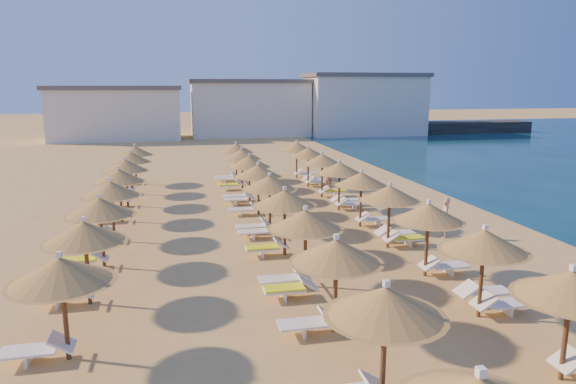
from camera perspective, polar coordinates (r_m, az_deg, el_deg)
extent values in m
plane|color=tan|center=(22.36, 3.56, -5.25)|extent=(220.00, 220.00, 0.00)
cube|color=black|center=(74.49, 15.15, 6.91)|extent=(30.06, 4.49, 1.50)
cube|color=white|center=(66.70, -18.46, 8.13)|extent=(15.00, 8.00, 6.00)
cube|color=#59514C|center=(66.61, -18.65, 10.92)|extent=(15.60, 8.48, 0.50)
cube|color=white|center=(68.83, -4.32, 9.12)|extent=(15.00, 8.00, 6.80)
cube|color=#59514C|center=(68.76, -4.36, 12.16)|extent=(15.60, 8.48, 0.50)
cube|color=white|center=(70.43, 8.42, 9.42)|extent=(15.00, 8.00, 7.60)
cube|color=#59514C|center=(70.39, 8.52, 12.71)|extent=(15.60, 8.48, 0.50)
cylinder|color=brown|center=(13.37, 28.47, -13.68)|extent=(0.12, 0.12, 2.23)
cone|color=#965E2B|center=(12.93, 28.98, -8.95)|extent=(2.35, 2.35, 0.62)
cone|color=#965E2B|center=(13.02, 28.87, -9.98)|extent=(2.53, 2.53, 0.12)
cube|color=white|center=(12.81, 29.15, -7.35)|extent=(0.12, 0.12, 0.14)
cylinder|color=brown|center=(15.77, 20.66, -9.14)|extent=(0.12, 0.12, 2.23)
cone|color=#965E2B|center=(15.41, 20.98, -5.04)|extent=(2.35, 2.35, 0.62)
cone|color=#965E2B|center=(15.48, 20.91, -5.93)|extent=(2.53, 2.53, 0.12)
cube|color=white|center=(15.30, 21.08, -3.68)|extent=(0.12, 0.12, 0.14)
cylinder|color=brown|center=(18.45, 15.15, -5.75)|extent=(0.12, 0.12, 2.23)
cone|color=#965E2B|center=(18.14, 15.35, -2.20)|extent=(2.35, 2.35, 0.62)
cone|color=#965E2B|center=(18.20, 15.30, -2.97)|extent=(2.53, 2.53, 0.12)
cube|color=white|center=(18.06, 15.41, -1.03)|extent=(0.12, 0.12, 0.14)
cylinder|color=brown|center=(21.31, 11.12, -3.20)|extent=(0.12, 0.12, 2.23)
cone|color=#965E2B|center=(21.04, 11.24, -0.11)|extent=(2.35, 2.35, 0.62)
cone|color=#965E2B|center=(21.09, 11.21, -0.78)|extent=(2.53, 2.53, 0.12)
cube|color=white|center=(20.96, 11.28, 0.91)|extent=(0.12, 0.12, 0.14)
cylinder|color=brown|center=(24.27, 8.07, -1.26)|extent=(0.12, 0.12, 2.23)
cone|color=#965E2B|center=(24.04, 8.15, 1.47)|extent=(2.35, 2.35, 0.62)
cone|color=#965E2B|center=(24.08, 8.13, 0.88)|extent=(2.53, 2.53, 0.12)
cube|color=white|center=(23.97, 8.17, 2.36)|extent=(0.12, 0.12, 0.14)
cylinder|color=brown|center=(27.31, 5.69, 0.26)|extent=(0.12, 0.12, 2.23)
cone|color=#965E2B|center=(27.10, 5.74, 2.69)|extent=(2.35, 2.35, 0.62)
cone|color=#965E2B|center=(27.14, 5.73, 2.17)|extent=(2.53, 2.53, 0.12)
cube|color=white|center=(27.05, 5.76, 3.49)|extent=(0.12, 0.12, 0.14)
cylinder|color=brown|center=(30.41, 3.80, 1.47)|extent=(0.12, 0.12, 2.23)
cone|color=#965E2B|center=(30.22, 3.83, 3.66)|extent=(2.35, 2.35, 0.62)
cone|color=#965E2B|center=(30.26, 3.82, 3.19)|extent=(2.53, 2.53, 0.12)
cube|color=white|center=(30.17, 3.84, 4.38)|extent=(0.12, 0.12, 0.14)
cylinder|color=brown|center=(33.54, 2.25, 2.45)|extent=(0.12, 0.12, 2.23)
cone|color=#965E2B|center=(33.37, 2.27, 4.44)|extent=(2.35, 2.35, 0.62)
cone|color=#965E2B|center=(33.40, 2.26, 4.02)|extent=(2.53, 2.53, 0.12)
cube|color=white|center=(33.32, 2.27, 5.09)|extent=(0.12, 0.12, 0.14)
cylinder|color=brown|center=(36.70, 0.97, 3.27)|extent=(0.12, 0.12, 2.23)
cone|color=#965E2B|center=(36.54, 0.98, 5.09)|extent=(2.35, 2.35, 0.62)
cone|color=#965E2B|center=(36.57, 0.97, 4.70)|extent=(2.53, 2.53, 0.12)
cube|color=white|center=(36.50, 0.98, 5.68)|extent=(0.12, 0.12, 0.14)
cube|color=white|center=(7.93, 20.65, -18.23)|extent=(0.12, 0.12, 0.14)
cylinder|color=brown|center=(11.21, 10.56, -17.37)|extent=(0.12, 0.12, 2.23)
cone|color=#965E2B|center=(10.69, 10.80, -11.86)|extent=(2.35, 2.35, 0.62)
cone|color=#965E2B|center=(10.80, 10.75, -13.08)|extent=(2.53, 2.53, 0.12)
cube|color=white|center=(10.55, 10.88, -9.96)|extent=(0.12, 0.12, 0.14)
cylinder|color=brown|center=(13.99, 5.28, -11.09)|extent=(0.12, 0.12, 2.23)
cone|color=#965E2B|center=(13.58, 5.38, -6.52)|extent=(2.35, 2.35, 0.62)
cone|color=#965E2B|center=(13.66, 5.36, -7.51)|extent=(2.53, 2.53, 0.12)
cube|color=white|center=(13.47, 5.41, -4.98)|extent=(0.12, 0.12, 0.14)
cylinder|color=brown|center=(16.96, 1.93, -6.89)|extent=(0.12, 0.12, 2.23)
cone|color=#965E2B|center=(16.62, 1.96, -3.05)|extent=(2.35, 2.35, 0.62)
cone|color=#965E2B|center=(16.68, 1.96, -3.88)|extent=(2.53, 2.53, 0.12)
cube|color=white|center=(16.53, 1.97, -1.77)|extent=(0.12, 0.12, 0.14)
cylinder|color=brown|center=(20.03, -0.37, -3.94)|extent=(0.12, 0.12, 2.23)
cone|color=#965E2B|center=(19.74, -0.37, -0.66)|extent=(2.35, 2.35, 0.62)
cone|color=#965E2B|center=(19.80, -0.37, -1.37)|extent=(2.53, 2.53, 0.12)
cube|color=white|center=(19.66, -0.37, 0.42)|extent=(0.12, 0.12, 0.14)
cylinder|color=brown|center=(23.16, -2.04, -1.78)|extent=(0.12, 0.12, 2.23)
cone|color=#965E2B|center=(22.91, -2.06, 1.07)|extent=(2.35, 2.35, 0.62)
cone|color=#965E2B|center=(22.96, -2.06, 0.46)|extent=(2.53, 2.53, 0.12)
cube|color=white|center=(22.84, -2.07, 2.01)|extent=(0.12, 0.12, 0.14)
cylinder|color=brown|center=(26.33, -3.31, -0.14)|extent=(0.12, 0.12, 2.23)
cone|color=#965E2B|center=(26.11, -3.34, 2.38)|extent=(2.35, 2.35, 0.62)
cone|color=#965E2B|center=(26.15, -3.33, 1.84)|extent=(2.53, 2.53, 0.12)
cube|color=white|center=(26.05, -3.35, 3.21)|extent=(0.12, 0.12, 0.14)
cylinder|color=brown|center=(29.52, -4.31, 1.15)|extent=(0.12, 0.12, 2.23)
cone|color=#965E2B|center=(29.33, -4.34, 3.41)|extent=(2.35, 2.35, 0.62)
cone|color=#965E2B|center=(29.37, -4.33, 2.92)|extent=(2.53, 2.53, 0.12)
cube|color=white|center=(29.28, -4.35, 4.14)|extent=(0.12, 0.12, 0.14)
cylinder|color=brown|center=(32.74, -5.11, 2.19)|extent=(0.12, 0.12, 2.23)
cone|color=#965E2B|center=(32.57, -5.15, 4.23)|extent=(2.35, 2.35, 0.62)
cone|color=#965E2B|center=(32.60, -5.14, 3.79)|extent=(2.53, 2.53, 0.12)
cube|color=white|center=(32.52, -5.16, 4.89)|extent=(0.12, 0.12, 0.14)
cylinder|color=brown|center=(35.97, -5.77, 3.04)|extent=(0.12, 0.12, 2.23)
cone|color=#965E2B|center=(35.81, -5.81, 4.90)|extent=(2.35, 2.35, 0.62)
cone|color=#965E2B|center=(35.84, -5.80, 4.50)|extent=(2.53, 2.53, 0.12)
cube|color=white|center=(35.77, -5.82, 5.50)|extent=(0.12, 0.12, 0.14)
cylinder|color=brown|center=(13.72, -23.52, -12.56)|extent=(0.12, 0.12, 2.23)
cone|color=#965E2B|center=(13.29, -23.94, -7.92)|extent=(2.35, 2.35, 0.62)
cone|color=#965E2B|center=(13.38, -23.85, -8.94)|extent=(2.53, 2.53, 0.12)
cube|color=white|center=(13.18, -24.08, -6.36)|extent=(0.12, 0.12, 0.14)
cylinder|color=brown|center=(16.73, -21.38, -7.99)|extent=(0.12, 0.12, 2.23)
cone|color=#965E2B|center=(16.39, -21.69, -4.11)|extent=(2.35, 2.35, 0.62)
cone|color=#965E2B|center=(16.45, -21.62, -4.96)|extent=(2.53, 2.53, 0.12)
cube|color=white|center=(16.29, -21.79, -2.83)|extent=(0.12, 0.12, 0.14)
cylinder|color=brown|center=(19.83, -19.93, -4.83)|extent=(0.12, 0.12, 2.23)
cone|color=#965E2B|center=(19.54, -20.17, -1.52)|extent=(2.35, 2.35, 0.62)
cone|color=#965E2B|center=(19.60, -20.12, -2.24)|extent=(2.53, 2.53, 0.12)
cube|color=white|center=(19.46, -20.25, -0.43)|extent=(0.12, 0.12, 0.14)
cylinder|color=brown|center=(22.99, -18.88, -2.52)|extent=(0.12, 0.12, 2.23)
cone|color=#965E2B|center=(22.74, -19.08, 0.35)|extent=(2.35, 2.35, 0.62)
cone|color=#965E2B|center=(22.79, -19.03, -0.27)|extent=(2.53, 2.53, 0.12)
cube|color=white|center=(22.67, -19.14, 1.29)|extent=(0.12, 0.12, 0.14)
cylinder|color=brown|center=(26.18, -18.09, -0.78)|extent=(0.12, 0.12, 2.23)
cone|color=#965E2B|center=(25.96, -18.25, 1.75)|extent=(2.35, 2.35, 0.62)
cone|color=#965E2B|center=(26.00, -18.22, 1.21)|extent=(2.53, 2.53, 0.12)
cube|color=white|center=(25.90, -18.31, 2.58)|extent=(0.12, 0.12, 0.14)
cylinder|color=brown|center=(29.39, -17.47, 0.59)|extent=(0.12, 0.12, 2.23)
cone|color=#965E2B|center=(29.20, -17.61, 2.85)|extent=(2.35, 2.35, 0.62)
cone|color=#965E2B|center=(29.24, -17.58, 2.36)|extent=(2.53, 2.53, 0.12)
cube|color=white|center=(29.15, -17.66, 3.59)|extent=(0.12, 0.12, 0.14)
cylinder|color=brown|center=(32.62, -16.98, 1.68)|extent=(0.12, 0.12, 2.23)
cone|color=#965E2B|center=(32.45, -17.10, 3.73)|extent=(2.35, 2.35, 0.62)
cone|color=#965E2B|center=(32.48, -17.07, 3.29)|extent=(2.53, 2.53, 0.12)
cube|color=white|center=(32.40, -17.14, 4.39)|extent=(0.12, 0.12, 0.14)
cylinder|color=brown|center=(35.86, -16.57, 2.58)|extent=(0.12, 0.12, 2.23)
cone|color=#965E2B|center=(35.71, -16.68, 4.44)|extent=(2.35, 2.35, 0.62)
cone|color=#965E2B|center=(35.74, -16.66, 4.04)|extent=(2.53, 2.53, 0.12)
cube|color=white|center=(35.66, -16.71, 5.05)|extent=(0.12, 0.12, 0.14)
cube|color=white|center=(13.72, 28.62, -16.06)|extent=(0.58, 0.66, 0.40)
cube|color=white|center=(11.50, 9.80, -20.32)|extent=(0.58, 0.66, 0.40)
cube|color=white|center=(16.54, 23.14, -11.30)|extent=(1.31, 0.66, 0.06)
cube|color=white|center=(16.60, 23.09, -11.81)|extent=(0.06, 0.59, 0.32)
cube|color=white|center=(16.07, 20.88, -11.26)|extent=(0.58, 0.66, 0.40)
cube|color=white|center=(17.22, 21.40, -10.25)|extent=(1.31, 0.66, 0.06)
cube|color=white|center=(17.28, 21.36, -10.74)|extent=(0.06, 0.59, 0.32)
cube|color=white|center=(16.77, 19.20, -10.16)|extent=(0.58, 0.66, 0.40)
cube|color=white|center=(14.10, 1.62, -14.40)|extent=(1.31, 0.66, 0.06)
cube|color=white|center=(14.17, 1.61, -14.98)|extent=(0.06, 0.59, 0.32)
cube|color=white|center=(14.22, 4.72, -13.57)|extent=(0.58, 0.66, 0.40)
cube|color=white|center=(19.12, 17.44, -7.77)|extent=(1.31, 0.66, 0.06)
cube|color=white|center=(19.17, 17.41, -8.23)|extent=(0.06, 0.59, 0.32)
cube|color=white|center=(18.71, 15.39, -7.62)|extent=(0.58, 0.66, 0.40)
cube|color=white|center=(17.04, -1.06, -9.63)|extent=(1.31, 0.66, 0.06)
cube|color=white|center=(17.10, -1.06, -10.12)|extent=(0.06, 0.59, 0.32)
cube|color=white|center=(17.15, 1.50, -8.99)|extent=(0.58, 0.66, 0.40)
cube|color=white|center=(16.23, -0.44, -10.76)|extent=(1.31, 0.66, 0.06)
cube|color=white|center=(16.29, -0.43, -11.28)|extent=(0.06, 0.59, 0.32)
cube|color=white|center=(16.34, 2.25, -10.08)|extent=(0.58, 0.66, 0.40)
cube|color=#F2FF1A|center=(16.20, -0.44, -10.58)|extent=(1.26, 0.60, 0.05)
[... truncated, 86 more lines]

